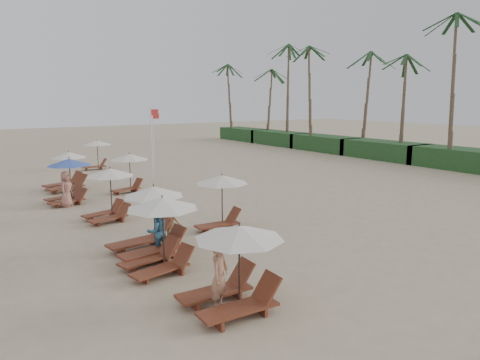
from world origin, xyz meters
TOP-DOWN VIEW (x-y plane):
  - ground at (0.00, 0.00)m, footprint 160.00×160.00m
  - shrub_hedge at (22.00, 14.50)m, footprint 3.20×53.00m
  - palm_row at (21.91, 15.40)m, footprint 7.00×52.00m
  - lounger_station_0 at (-5.53, -2.43)m, footprint 2.71×2.35m
  - lounger_station_1 at (-6.08, 1.00)m, footprint 2.56×2.27m
  - lounger_station_2 at (-5.75, 2.69)m, footprint 2.71×2.25m
  - lounger_station_3 at (-5.57, 7.76)m, footprint 2.39×2.12m
  - lounger_station_4 at (-6.31, 12.17)m, footprint 2.48×2.24m
  - lounger_station_5 at (-5.62, 15.85)m, footprint 2.64×2.51m
  - inland_station_0 at (-1.99, 3.94)m, footprint 2.61×2.24m
  - inland_station_1 at (-2.65, 13.21)m, footprint 2.53×2.24m
  - inland_station_2 at (-1.75, 23.01)m, footprint 2.55×2.24m
  - beachgoer_near at (-5.79, -2.30)m, footprint 0.79×0.73m
  - beachgoer_mid_a at (-5.44, 2.48)m, footprint 0.79×0.62m
  - beachgoer_mid_b at (-4.48, 3.50)m, footprint 1.11×1.03m
  - beachgoer_far_b at (-6.52, 11.45)m, footprint 1.00×1.06m
  - flag_pole_near at (0.12, 16.21)m, footprint 0.60×0.08m
  - flag_pole_far at (2.32, 21.22)m, footprint 0.59×0.08m

SIDE VIEW (x-z plane):
  - ground at x=0.00m, z-range 0.00..0.00m
  - beachgoer_mid_b at x=-4.48m, z-range 0.00..1.50m
  - shrub_hedge at x=22.00m, z-range 0.00..1.60m
  - beachgoer_mid_a at x=-5.44m, z-range 0.00..1.61m
  - beachgoer_near at x=-5.79m, z-range 0.00..1.81m
  - beachgoer_far_b at x=-6.52m, z-range 0.00..1.82m
  - lounger_station_5 at x=-5.62m, z-range -0.16..2.12m
  - lounger_station_2 at x=-5.75m, z-range -0.17..2.21m
  - lounger_station_0 at x=-5.53m, z-range -0.02..2.17m
  - lounger_station_1 at x=-6.08m, z-range 0.03..2.38m
  - lounger_station_3 at x=-5.57m, z-range 0.06..2.41m
  - lounger_station_4 at x=-6.31m, z-range 0.08..2.42m
  - inland_station_0 at x=-1.99m, z-range 0.31..2.54m
  - inland_station_2 at x=-1.75m, z-range 0.35..2.57m
  - inland_station_1 at x=-2.65m, z-range 0.38..2.61m
  - flag_pole_far at x=2.32m, z-range 0.24..4.72m
  - flag_pole_near at x=0.12m, z-range 0.25..5.17m
  - palm_row at x=21.91m, z-range 3.76..16.06m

